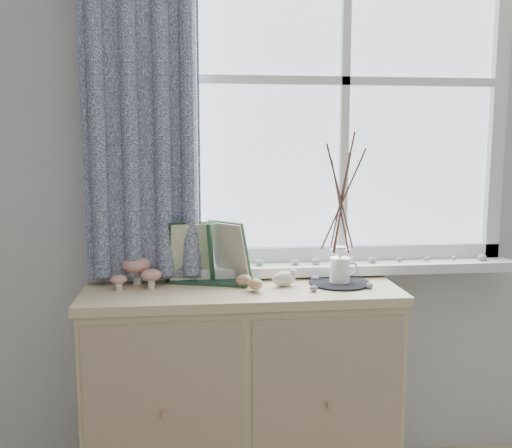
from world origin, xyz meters
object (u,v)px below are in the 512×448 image
at_px(toadstool_cluster, 138,269).
at_px(botanical_book, 211,253).
at_px(sideboard, 242,392).
at_px(twig_pitcher, 341,197).

bearing_deg(toadstool_cluster, botanical_book, -4.12).
distance_m(botanical_book, toadstool_cluster, 0.29).
height_order(sideboard, twig_pitcher, twig_pitcher).
distance_m(sideboard, twig_pitcher, 0.86).
relative_size(botanical_book, twig_pitcher, 0.61).
bearing_deg(twig_pitcher, botanical_book, 179.69).
relative_size(sideboard, botanical_book, 3.29).
bearing_deg(botanical_book, sideboard, -4.96).
relative_size(sideboard, twig_pitcher, 2.01).
relative_size(botanical_book, toadstool_cluster, 1.91).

